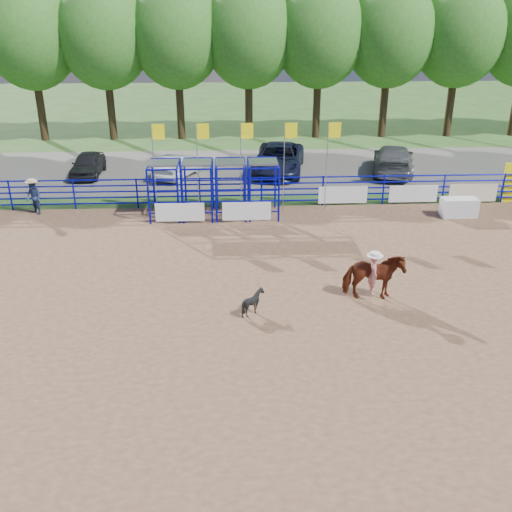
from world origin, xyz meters
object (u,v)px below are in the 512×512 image
car_c (279,159)px  horse_and_rider (373,275)px  car_a (88,164)px  car_d (393,159)px  announcer_table (459,207)px  calf (253,302)px  spectator_cowboy (34,197)px  car_b (178,166)px

car_c → horse_and_rider: bearing=-73.8°
car_a → car_d: 17.75m
horse_and_rider → car_a: size_ratio=0.61×
announcer_table → horse_and_rider: bearing=-126.9°
car_d → car_a: bearing=13.9°
calf → car_c: car_c is taller
horse_and_rider → car_d: size_ratio=0.43×
announcer_table → spectator_cowboy: spectator_cowboy is taller
calf → car_c: size_ratio=0.14×
calf → car_c: 16.99m
car_a → car_c: (11.05, 0.12, 0.16)m
spectator_cowboy → car_d: 19.83m
announcer_table → spectator_cowboy: 19.83m
horse_and_rider → calf: (-4.00, -0.80, -0.48)m
spectator_cowboy → car_c: (12.06, 6.83, -0.03)m
car_a → spectator_cowboy: bearing=-98.9°
calf → spectator_cowboy: size_ratio=0.50×
calf → car_b: car_b is taller
car_a → car_c: bearing=0.3°
spectator_cowboy → car_a: bearing=81.4°
car_a → car_b: car_a is taller
car_a → car_b: bearing=-6.0°
car_a → car_d: (17.75, -0.28, 0.14)m
horse_and_rider → calf: 4.11m
calf → car_c: bearing=-6.9°
announcer_table → calf: size_ratio=1.97×
car_c → car_d: (6.70, -0.40, -0.02)m
car_b → car_c: (5.82, 0.64, 0.18)m
horse_and_rider → car_b: size_ratio=0.61×
calf → car_a: 18.89m
horse_and_rider → car_a: (-12.80, 15.92, -0.24)m
spectator_cowboy → car_c: spectator_cowboy is taller
car_c → car_d: bearing=6.5°
calf → car_a: size_ratio=0.21×
horse_and_rider → car_d: (4.95, 15.63, -0.10)m
horse_and_rider → calf: horse_and_rider is taller
spectator_cowboy → horse_and_rider: bearing=-33.7°
announcer_table → car_b: bearing=151.1°
car_a → car_d: bearing=-1.2°
car_b → car_c: bearing=-150.7°
announcer_table → calf: 13.25m
spectator_cowboy → car_b: 8.79m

